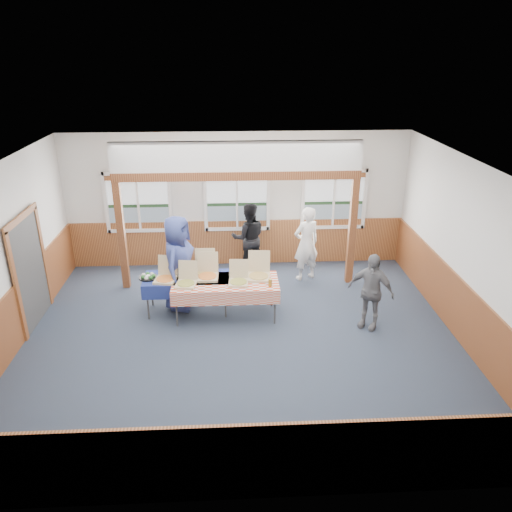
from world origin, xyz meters
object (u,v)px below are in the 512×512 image
Objects in this scene: table_right at (225,284)px; man_blue at (178,263)px; woman_black at (249,238)px; person_grey at (371,291)px; woman_white at (306,244)px; table_left at (187,280)px.

table_right is 1.14× the size of man_blue.
woman_black reaches higher than table_right.
woman_black reaches higher than person_grey.
woman_black is at bearing -24.93° from man_blue.
woman_black is 0.85× the size of man_blue.
man_blue reaches higher than woman_black.
woman_white is 2.99m from man_blue.
table_left is 0.87× the size of man_blue.
man_blue is 1.30× the size of person_grey.
woman_white is 0.88× the size of man_blue.
woman_white reaches higher than table_right.
table_left is 2.94m from woman_white.
woman_white is at bearing 27.60° from table_left.
table_left is at bearing 5.75° from woman_white.
woman_black is 3.46m from person_grey.
table_right is 2.76m from person_grey.
woman_white is at bearing 146.48° from person_grey.
man_blue is (-0.17, 0.22, 0.28)m from table_left.
table_left is 0.77× the size of table_right.
table_left is at bearing -178.61° from table_right.
table_right is 2.44m from woman_white.
person_grey is (3.64, -0.99, -0.23)m from man_blue.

